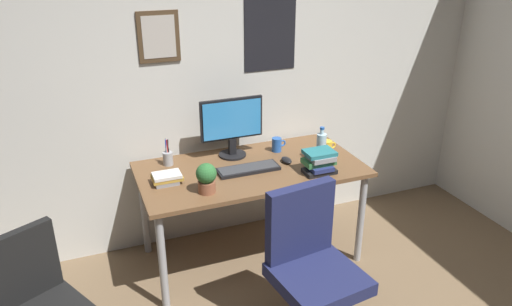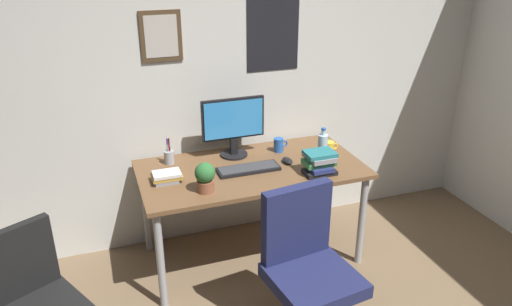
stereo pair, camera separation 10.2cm
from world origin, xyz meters
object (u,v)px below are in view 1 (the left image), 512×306
Objects in this scene: book_stack_left at (167,178)px; office_chair at (311,261)px; coffee_mug_near at (277,145)px; monitor at (232,125)px; keyboard at (248,169)px; coffee_mug_far at (327,147)px; pen_cup at (168,158)px; potted_plant at (206,177)px; computer_mouse at (287,160)px; water_bottle at (321,146)px; side_chair at (36,305)px; book_stack_right at (319,162)px.

office_chair is at bearing -53.55° from book_stack_left.
monitor is at bearing 172.47° from coffee_mug_near.
keyboard is 2.21× the size of book_stack_left.
coffee_mug_far is 1.16m from pen_cup.
monitor reaches higher than office_chair.
keyboard is 0.56m from book_stack_left.
potted_plant reaches higher than coffee_mug_far.
pen_cup is at bearing 106.04° from potted_plant.
computer_mouse is at bearing -95.06° from coffee_mug_near.
book_stack_left is (-1.10, 0.04, -0.07)m from water_bottle.
monitor is at bearing 140.99° from computer_mouse.
coffee_mug_far is at bearing 2.78° from book_stack_left.
office_chair reaches higher than side_chair.
water_bottle reaches higher than keyboard.
monitor reaches higher than coffee_mug_near.
office_chair is 2.07× the size of monitor.
book_stack_left is (-0.62, 0.84, 0.24)m from office_chair.
coffee_mug_far is 1.21m from book_stack_left.
coffee_mug_near is 0.56× the size of potted_plant.
coffee_mug_near is 0.81m from pen_cup.
potted_plant is at bearing -150.86° from keyboard.
side_chair is at bearing -158.99° from computer_mouse.
water_bottle reaches higher than coffee_mug_far.
book_stack_left is (0.82, 0.64, 0.27)m from side_chair.
office_chair is 3.76× the size of water_bottle.
monitor reaches higher than book_stack_left.
water_bottle reaches higher than computer_mouse.
potted_plant is at bearing 179.90° from book_stack_right.
potted_plant is (-0.65, -0.22, 0.09)m from computer_mouse.
keyboard is (1.37, 0.62, 0.25)m from side_chair.
pen_cup is at bearing 176.03° from coffee_mug_near.
side_chair is at bearing -134.09° from pen_cup.
side_chair is 7.31× the size of coffee_mug_far.
side_chair is 3.47× the size of water_bottle.
monitor is 1.82× the size of water_bottle.
side_chair is 1.92m from coffee_mug_near.
coffee_mug_near is (0.32, 0.24, 0.04)m from keyboard.
water_bottle reaches higher than coffee_mug_near.
book_stack_left is at bearing 167.88° from book_stack_right.
coffee_mug_far is at bearing -10.76° from pen_cup.
office_chair is 1.11m from coffee_mug_far.
side_chair reaches higher than computer_mouse.
monitor reaches higher than potted_plant.
keyboard is at bearing 24.23° from side_chair.
pen_cup reaches higher than coffee_mug_far.
book_stack_left is at bearing 178.13° from keyboard.
book_stack_left is (-0.56, 0.02, 0.02)m from keyboard.
office_chair is at bearing -85.44° from keyboard.
office_chair is at bearing -103.37° from coffee_mug_near.
book_stack_right is at bearing -23.97° from keyboard.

